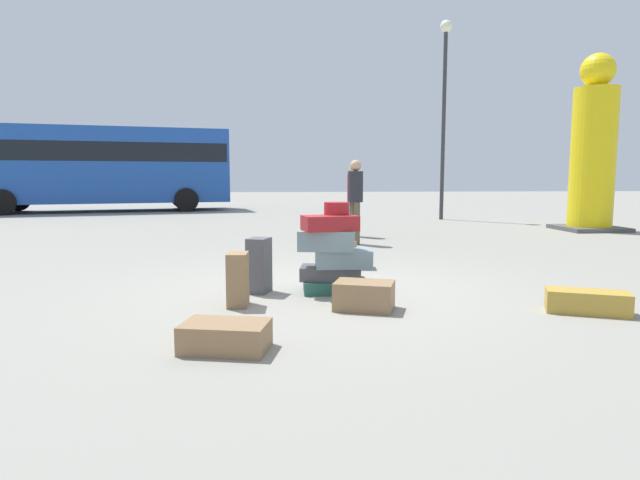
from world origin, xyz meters
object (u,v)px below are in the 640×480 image
object	(u,v)px
person_tourist_with_camera	(355,194)
yellow_dummy_statue	(593,153)
person_bearded_onlooker	(354,194)
suitcase_brown_left_side	(238,280)
suitcase_brown_upright_blue	(338,252)
suitcase_charcoal_right_side	(259,265)
suitcase_tower	(333,255)
suitcase_brown_white_trunk	(225,336)
suitcase_tan_foreground_near	(587,302)
parked_bus	(99,163)
suitcase_slate_behind_tower	(352,261)
lamp_post	(444,91)
suitcase_brown_foreground_far	(364,296)

from	to	relation	value
person_tourist_with_camera	yellow_dummy_statue	world-z (taller)	yellow_dummy_statue
person_bearded_onlooker	yellow_dummy_statue	bearing A→B (deg)	89.19
suitcase_brown_left_side	suitcase_brown_upright_blue	size ratio (longest dim) A/B	1.11
person_tourist_with_camera	yellow_dummy_statue	bearing A→B (deg)	100.45
suitcase_charcoal_right_side	yellow_dummy_statue	bearing A→B (deg)	58.79
suitcase_charcoal_right_side	yellow_dummy_statue	world-z (taller)	yellow_dummy_statue
suitcase_tower	suitcase_brown_white_trunk	bearing A→B (deg)	-118.40
suitcase_tan_foreground_near	yellow_dummy_statue	distance (m)	9.39
person_bearded_onlooker	parked_bus	xyz separation A→B (m)	(-8.35, 9.49, 0.88)
suitcase_brown_upright_blue	person_bearded_onlooker	distance (m)	3.71
suitcase_charcoal_right_side	suitcase_brown_upright_blue	bearing A→B (deg)	81.14
suitcase_tan_foreground_near	suitcase_charcoal_right_side	bearing A→B (deg)	-177.54
suitcase_slate_behind_tower	suitcase_charcoal_right_side	size ratio (longest dim) A/B	0.86
suitcase_tan_foreground_near	suitcase_charcoal_right_side	world-z (taller)	suitcase_charcoal_right_side
person_tourist_with_camera	lamp_post	world-z (taller)	lamp_post
lamp_post	suitcase_tower	bearing A→B (deg)	-113.90
suitcase_brown_white_trunk	suitcase_tan_foreground_near	bearing A→B (deg)	26.36
suitcase_brown_upright_blue	lamp_post	distance (m)	9.86
suitcase_tower	suitcase_slate_behind_tower	world-z (taller)	suitcase_tower
suitcase_slate_behind_tower	person_bearded_onlooker	size ratio (longest dim) A/B	0.34
suitcase_brown_white_trunk	parked_bus	bearing A→B (deg)	122.24
suitcase_brown_left_side	person_bearded_onlooker	size ratio (longest dim) A/B	0.35
suitcase_charcoal_right_side	parked_bus	distance (m)	16.58
yellow_dummy_statue	parked_bus	bearing A→B (deg)	149.13
suitcase_brown_white_trunk	suitcase_charcoal_right_side	xyz separation A→B (m)	(0.22, 2.09, 0.21)
suitcase_tan_foreground_near	suitcase_brown_upright_blue	xyz separation A→B (m)	(-2.06, 3.46, 0.04)
suitcase_tan_foreground_near	suitcase_brown_foreground_far	bearing A→B (deg)	-165.64
suitcase_tower	suitcase_brown_left_side	bearing A→B (deg)	-153.36
parked_bus	person_tourist_with_camera	bearing A→B (deg)	-66.03
suitcase_tan_foreground_near	suitcase_charcoal_right_side	size ratio (longest dim) A/B	1.19
yellow_dummy_statue	lamp_post	bearing A→B (deg)	125.59
person_bearded_onlooker	person_tourist_with_camera	size ratio (longest dim) A/B	0.97
person_bearded_onlooker	suitcase_slate_behind_tower	bearing A→B (deg)	-17.79
suitcase_slate_behind_tower	suitcase_brown_left_side	bearing A→B (deg)	-117.24
yellow_dummy_statue	lamp_post	size ratio (longest dim) A/B	0.72
person_tourist_with_camera	suitcase_brown_upright_blue	bearing A→B (deg)	-25.09
parked_bus	suitcase_brown_foreground_far	bearing A→B (deg)	-78.16
suitcase_charcoal_right_side	suitcase_brown_white_trunk	bearing A→B (deg)	-76.40
suitcase_tower	suitcase_brown_left_side	world-z (taller)	suitcase_tower
person_bearded_onlooker	lamp_post	bearing A→B (deg)	133.74
suitcase_tan_foreground_near	suitcase_brown_upright_blue	distance (m)	4.03
suitcase_charcoal_right_side	parked_bus	size ratio (longest dim) A/B	0.06
suitcase_slate_behind_tower	lamp_post	xyz separation A→B (m)	(4.13, 8.71, 3.83)
suitcase_slate_behind_tower	suitcase_brown_white_trunk	world-z (taller)	suitcase_brown_white_trunk
yellow_dummy_statue	suitcase_brown_foreground_far	bearing A→B (deg)	-133.01
suitcase_slate_behind_tower	person_bearded_onlooker	bearing A→B (deg)	88.58
suitcase_brown_upright_blue	yellow_dummy_statue	xyz separation A→B (m)	(6.88, 4.38, 1.77)
suitcase_brown_left_side	suitcase_brown_white_trunk	world-z (taller)	suitcase_brown_left_side
suitcase_charcoal_right_side	person_bearded_onlooker	distance (m)	6.11
suitcase_tower	suitcase_charcoal_right_side	world-z (taller)	suitcase_tower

